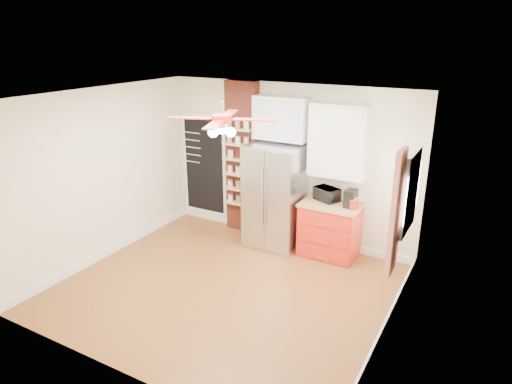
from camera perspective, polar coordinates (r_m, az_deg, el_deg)
The scene contains 21 objects.
floor at distance 6.69m, azimuth -3.77°, elevation -11.82°, with size 4.50×4.50×0.00m, color brown.
ceiling at distance 5.78m, azimuth -4.36°, elevation 11.76°, with size 4.50×4.50×0.00m, color white.
wall_back at distance 7.77m, azimuth 3.99°, elevation 3.55°, with size 4.50×0.02×2.70m, color beige.
wall_front at distance 4.70m, azimuth -17.51°, elevation -8.24°, with size 4.50×0.02×2.70m, color beige.
wall_left at distance 7.52m, azimuth -18.62°, elevation 2.01°, with size 0.02×4.00×2.70m, color beige.
wall_right at distance 5.31m, azimuth 16.90°, elevation -4.93°, with size 0.02×4.00×2.70m, color beige.
chalkboard at distance 8.64m, azimuth -6.43°, elevation 3.36°, with size 0.95×0.05×1.95m.
brick_pillar at distance 8.09m, azimuth -1.73°, elevation 4.21°, with size 0.60×0.16×2.70m, color brown.
fridge at distance 7.62m, azimuth 2.38°, elevation -0.50°, with size 0.90×0.70×1.75m, color silver.
upper_glass_cabinet at distance 7.46m, azimuth 3.20°, elevation 9.20°, with size 0.90×0.35×0.70m, color white.
red_cabinet at distance 7.47m, azimuth 9.19°, elevation -4.65°, with size 0.94×0.64×0.90m.
upper_shelf_unit at distance 7.18m, azimuth 10.26°, elevation 6.29°, with size 0.90×0.30×1.15m, color white.
window at distance 6.07m, azimuth 18.80°, elevation -0.04°, with size 0.04×0.75×1.05m, color white.
curtain at distance 5.60m, azimuth 17.11°, elevation -2.56°, with size 0.06×0.40×1.55m, color red.
ceiling_fan at distance 5.82m, azimuth -4.29°, elevation 9.06°, with size 1.40×1.40×0.44m.
toaster_oven at distance 7.40m, azimuth 8.80°, elevation -0.25°, with size 0.39×0.26×0.22m, color black.
coffee_maker at distance 7.16m, azimuth 11.75°, elevation -0.80°, with size 0.16×0.21×0.28m, color black.
canister_left at distance 7.10m, azimuth 11.98°, elevation -1.58°, with size 0.10×0.10×0.15m, color #A81E09.
canister_right at distance 7.17m, azimuth 12.18°, elevation -1.35°, with size 0.10×0.10×0.16m, color red.
pantry_jar_oats at distance 8.01m, azimuth -3.18°, elevation 4.73°, with size 0.10×0.10×0.14m, color beige.
pantry_jar_beans at distance 7.85m, azimuth -1.04°, elevation 4.43°, with size 0.08×0.08×0.14m, color olive.
Camera 1 is at (3.15, -4.79, 3.45)m, focal length 32.00 mm.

